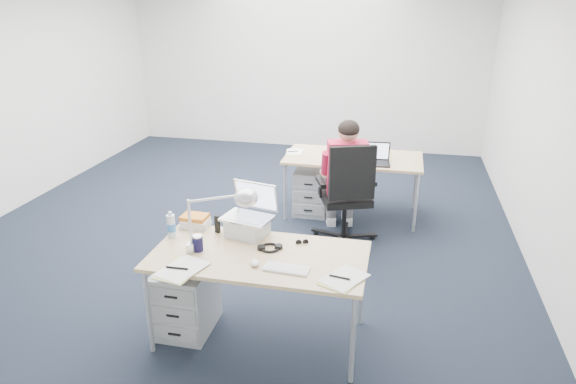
{
  "coord_description": "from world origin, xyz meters",
  "views": [
    {
      "loc": [
        1.65,
        -5.15,
        2.54
      ],
      "look_at": [
        0.7,
        -0.92,
        0.85
      ],
      "focal_mm": 32.0,
      "sensor_mm": 36.0,
      "label": 1
    }
  ],
  "objects_px": {
    "headphones": "(270,247)",
    "desk_near": "(259,260)",
    "desk_far": "(353,161)",
    "drawer_pedestal_far": "(312,190)",
    "can_koozie": "(198,243)",
    "cordless_phone": "(217,224)",
    "water_bottle": "(171,225)",
    "computer_mouse": "(255,263)",
    "bear_figurine": "(228,222)",
    "wireless_keyboard": "(286,268)",
    "book_stack": "(195,221)",
    "dark_laptop": "(375,154)",
    "far_cup": "(387,151)",
    "office_chair": "(345,215)",
    "silver_laptop": "(247,212)",
    "sunglasses": "(302,242)",
    "seated_person": "(345,178)",
    "drawer_pedestal_near": "(187,298)",
    "desk_lamp": "(211,219)"
  },
  "relations": [
    {
      "from": "seated_person",
      "to": "desk_near",
      "type": "bearing_deg",
      "value": -115.97
    },
    {
      "from": "office_chair",
      "to": "can_koozie",
      "type": "height_order",
      "value": "office_chair"
    },
    {
      "from": "can_koozie",
      "to": "water_bottle",
      "type": "distance_m",
      "value": 0.34
    },
    {
      "from": "bear_figurine",
      "to": "far_cup",
      "type": "bearing_deg",
      "value": 60.03
    },
    {
      "from": "seated_person",
      "to": "office_chair",
      "type": "bearing_deg",
      "value": -91.07
    },
    {
      "from": "can_koozie",
      "to": "far_cup",
      "type": "bearing_deg",
      "value": 65.12
    },
    {
      "from": "silver_laptop",
      "to": "can_koozie",
      "type": "height_order",
      "value": "silver_laptop"
    },
    {
      "from": "sunglasses",
      "to": "office_chair",
      "type": "bearing_deg",
      "value": 62.04
    },
    {
      "from": "drawer_pedestal_far",
      "to": "sunglasses",
      "type": "distance_m",
      "value": 2.38
    },
    {
      "from": "desk_far",
      "to": "wireless_keyboard",
      "type": "bearing_deg",
      "value": -93.86
    },
    {
      "from": "desk_near",
      "to": "wireless_keyboard",
      "type": "relative_size",
      "value": 5.02
    },
    {
      "from": "drawer_pedestal_far",
      "to": "can_koozie",
      "type": "bearing_deg",
      "value": -99.11
    },
    {
      "from": "drawer_pedestal_far",
      "to": "far_cup",
      "type": "relative_size",
      "value": 5.47
    },
    {
      "from": "wireless_keyboard",
      "to": "water_bottle",
      "type": "relative_size",
      "value": 1.47
    },
    {
      "from": "can_koozie",
      "to": "water_bottle",
      "type": "relative_size",
      "value": 0.58
    },
    {
      "from": "headphones",
      "to": "can_koozie",
      "type": "xyz_separation_m",
      "value": [
        -0.52,
        -0.14,
        0.05
      ]
    },
    {
      "from": "headphones",
      "to": "far_cup",
      "type": "xyz_separation_m",
      "value": [
        0.76,
        2.62,
        0.03
      ]
    },
    {
      "from": "drawer_pedestal_far",
      "to": "cordless_phone",
      "type": "height_order",
      "value": "cordless_phone"
    },
    {
      "from": "dark_laptop",
      "to": "bear_figurine",
      "type": "bearing_deg",
      "value": -122.59
    },
    {
      "from": "desk_near",
      "to": "computer_mouse",
      "type": "height_order",
      "value": "computer_mouse"
    },
    {
      "from": "drawer_pedestal_near",
      "to": "water_bottle",
      "type": "distance_m",
      "value": 0.6
    },
    {
      "from": "cordless_phone",
      "to": "sunglasses",
      "type": "xyz_separation_m",
      "value": [
        0.7,
        -0.04,
        -0.06
      ]
    },
    {
      "from": "wireless_keyboard",
      "to": "dark_laptop",
      "type": "relative_size",
      "value": 0.93
    },
    {
      "from": "cordless_phone",
      "to": "desk_lamp",
      "type": "distance_m",
      "value": 0.41
    },
    {
      "from": "seated_person",
      "to": "desk_lamp",
      "type": "xyz_separation_m",
      "value": [
        -0.74,
        -2.02,
        0.33
      ]
    },
    {
      "from": "desk_near",
      "to": "far_cup",
      "type": "relative_size",
      "value": 15.9
    },
    {
      "from": "far_cup",
      "to": "drawer_pedestal_near",
      "type": "bearing_deg",
      "value": -117.44
    },
    {
      "from": "computer_mouse",
      "to": "far_cup",
      "type": "xyz_separation_m",
      "value": [
        0.8,
        2.88,
        0.03
      ]
    },
    {
      "from": "wireless_keyboard",
      "to": "water_bottle",
      "type": "xyz_separation_m",
      "value": [
        -1.0,
        0.3,
        0.1
      ]
    },
    {
      "from": "computer_mouse",
      "to": "bear_figurine",
      "type": "distance_m",
      "value": 0.62
    },
    {
      "from": "drawer_pedestal_near",
      "to": "desk_lamp",
      "type": "height_order",
      "value": "desk_lamp"
    },
    {
      "from": "dark_laptop",
      "to": "far_cup",
      "type": "distance_m",
      "value": 0.39
    },
    {
      "from": "office_chair",
      "to": "wireless_keyboard",
      "type": "height_order",
      "value": "office_chair"
    },
    {
      "from": "water_bottle",
      "to": "silver_laptop",
      "type": "bearing_deg",
      "value": 16.35
    },
    {
      "from": "water_bottle",
      "to": "sunglasses",
      "type": "distance_m",
      "value": 1.04
    },
    {
      "from": "drawer_pedestal_far",
      "to": "can_koozie",
      "type": "distance_m",
      "value": 2.67
    },
    {
      "from": "desk_far",
      "to": "sunglasses",
      "type": "height_order",
      "value": "sunglasses"
    },
    {
      "from": "wireless_keyboard",
      "to": "computer_mouse",
      "type": "xyz_separation_m",
      "value": [
        -0.23,
        0.01,
        0.01
      ]
    },
    {
      "from": "desk_near",
      "to": "can_koozie",
      "type": "bearing_deg",
      "value": -175.05
    },
    {
      "from": "computer_mouse",
      "to": "headphones",
      "type": "xyz_separation_m",
      "value": [
        0.04,
        0.26,
        -0.0
      ]
    },
    {
      "from": "office_chair",
      "to": "cordless_phone",
      "type": "bearing_deg",
      "value": -140.6
    },
    {
      "from": "desk_far",
      "to": "silver_laptop",
      "type": "distance_m",
      "value": 2.38
    },
    {
      "from": "office_chair",
      "to": "drawer_pedestal_far",
      "type": "distance_m",
      "value": 0.91
    },
    {
      "from": "drawer_pedestal_far",
      "to": "book_stack",
      "type": "xyz_separation_m",
      "value": [
        -0.6,
        -2.2,
        0.51
      ]
    },
    {
      "from": "office_chair",
      "to": "seated_person",
      "type": "xyz_separation_m",
      "value": [
        -0.04,
        0.18,
        0.35
      ]
    },
    {
      "from": "silver_laptop",
      "to": "water_bottle",
      "type": "height_order",
      "value": "silver_laptop"
    },
    {
      "from": "office_chair",
      "to": "book_stack",
      "type": "relative_size",
      "value": 5.07
    },
    {
      "from": "desk_far",
      "to": "drawer_pedestal_far",
      "type": "xyz_separation_m",
      "value": [
        -0.48,
        -0.03,
        -0.41
      ]
    },
    {
      "from": "office_chair",
      "to": "silver_laptop",
      "type": "distance_m",
      "value": 1.72
    },
    {
      "from": "headphones",
      "to": "desk_near",
      "type": "bearing_deg",
      "value": -140.41
    }
  ]
}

